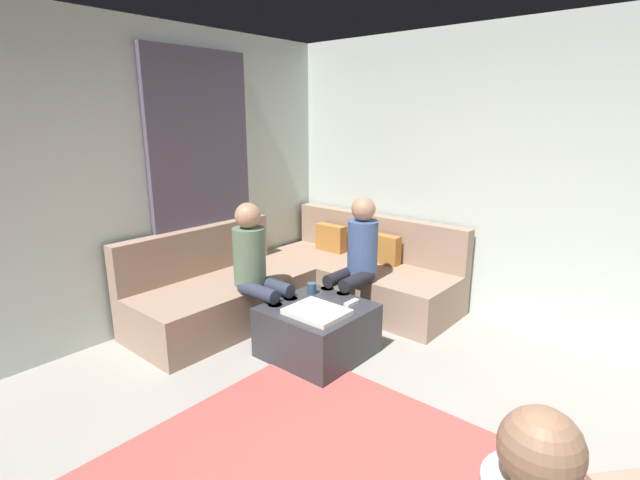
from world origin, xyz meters
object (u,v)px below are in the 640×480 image
at_px(ottoman, 317,330).
at_px(person_on_couch_side, 257,267).
at_px(coffee_mug, 312,288).
at_px(game_remote, 352,303).
at_px(sectional_couch, 302,282).
at_px(person_on_couch_back, 356,257).

bearing_deg(ottoman, person_on_couch_side, -169.79).
xyz_separation_m(coffee_mug, game_remote, (0.40, 0.04, -0.04)).
height_order(sectional_couch, person_on_couch_back, person_on_couch_back).
bearing_deg(ottoman, coffee_mug, 140.71).
xyz_separation_m(ottoman, person_on_couch_back, (-0.11, 0.67, 0.45)).
xyz_separation_m(coffee_mug, person_on_couch_back, (0.11, 0.49, 0.19)).
xyz_separation_m(ottoman, game_remote, (0.18, 0.22, 0.22)).
height_order(sectional_couch, person_on_couch_side, person_on_couch_side).
distance_m(game_remote, person_on_couch_side, 0.86).
bearing_deg(person_on_couch_side, person_on_couch_back, 148.30).
xyz_separation_m(ottoman, coffee_mug, (-0.22, 0.18, 0.26)).
distance_m(game_remote, person_on_couch_back, 0.58).
relative_size(sectional_couch, person_on_couch_side, 2.12).
bearing_deg(sectional_couch, game_remote, -23.27).
height_order(ottoman, person_on_couch_side, person_on_couch_side).
height_order(coffee_mug, person_on_couch_back, person_on_couch_back).
height_order(sectional_couch, coffee_mug, sectional_couch).
xyz_separation_m(sectional_couch, game_remote, (0.91, -0.39, 0.15)).
bearing_deg(sectional_couch, person_on_couch_side, -78.39).
xyz_separation_m(sectional_couch, person_on_couch_back, (0.63, 0.06, 0.38)).
xyz_separation_m(sectional_couch, ottoman, (0.73, -0.61, -0.07)).
bearing_deg(game_remote, sectional_couch, 156.73).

